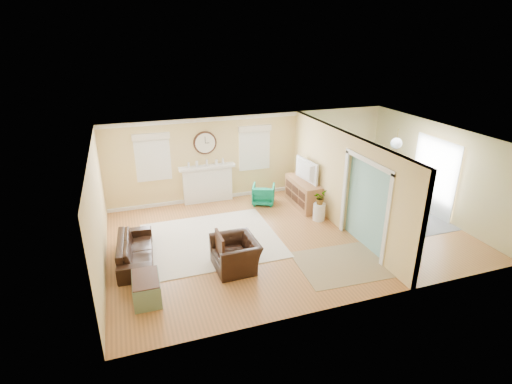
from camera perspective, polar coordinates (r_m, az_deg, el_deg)
floor at (r=10.51m, az=4.69°, el=-6.13°), size 9.00×9.00×0.00m
wall_back at (r=12.61m, az=-0.51°, el=5.23°), size 9.00×0.02×2.60m
wall_front at (r=7.58m, az=14.01°, el=-7.46°), size 9.00×0.02×2.60m
wall_left at (r=9.25m, az=-21.65°, el=-2.86°), size 0.02×6.00×2.60m
wall_right at (r=12.39m, az=24.42°, el=2.90°), size 0.02×6.00×2.60m
ceiling at (r=9.56m, az=5.17°, el=7.74°), size 9.00×6.00×0.02m
partition at (r=10.83m, az=11.70°, el=2.21°), size 0.17×6.00×2.60m
fireplace at (r=12.36m, az=-6.94°, el=1.27°), size 1.70×0.30×1.17m
wall_clock at (r=12.06m, az=-7.30°, el=6.98°), size 0.70×0.07×0.70m
window_left at (r=11.90m, az=-14.58°, el=5.28°), size 1.05×0.13×1.42m
window_right at (r=12.48m, az=-0.22°, el=6.77°), size 1.05×0.13×1.42m
french_doors at (r=12.42m, az=24.12°, el=2.01°), size 0.06×1.70×2.20m
pendant at (r=11.19m, az=19.42°, el=6.57°), size 0.30×0.30×0.55m
rug_cream at (r=10.28m, az=-6.39°, el=-6.82°), size 3.34×2.89×0.02m
rug_jute at (r=9.45m, az=12.11°, el=-10.04°), size 2.05×1.71×0.01m
rug_grey at (r=12.38m, az=18.20°, el=-2.66°), size 2.62×3.28×0.01m
sofa at (r=9.64m, az=-16.84°, el=-7.94°), size 0.88×1.99×0.57m
eames_chair at (r=8.97m, az=-2.94°, el=-8.84°), size 0.97×1.10×0.69m
green_chair at (r=12.21m, az=1.07°, el=-0.32°), size 0.87×0.88×0.61m
trunk at (r=8.35m, az=-15.37°, el=-13.14°), size 0.54×0.86×0.49m
credenza at (r=12.11m, az=6.72°, el=-0.17°), size 0.53×1.56×0.80m
tv at (r=11.85m, az=6.79°, el=3.07°), size 0.28×1.14×0.65m
garden_stool at (r=11.31m, az=8.99°, el=-2.82°), size 0.33×0.33×0.49m
potted_plant at (r=11.13m, az=9.12°, el=-0.77°), size 0.46×0.46×0.39m
dining_table at (r=12.25m, az=18.38°, el=-1.27°), size 1.09×1.91×0.66m
dining_chair_n at (r=12.98m, az=15.19°, el=1.63°), size 0.50×0.50×1.00m
dining_chair_s at (r=11.37m, az=22.01°, el=-2.55°), size 0.46×0.46×0.90m
dining_chair_w at (r=11.88m, az=16.29°, el=-0.78°), size 0.48×0.48×0.89m
dining_chair_e at (r=12.67m, az=21.05°, el=-0.02°), size 0.48×0.48×0.86m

